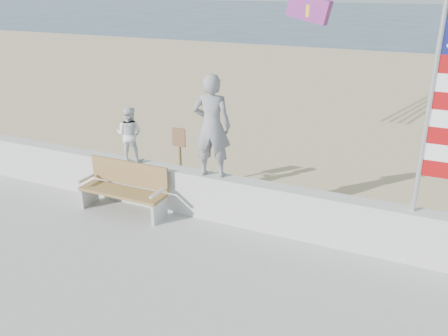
{
  "coord_description": "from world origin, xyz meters",
  "views": [
    {
      "loc": [
        3.56,
        -5.49,
        4.52
      ],
      "look_at": [
        0.2,
        1.8,
        1.35
      ],
      "focal_mm": 38.0,
      "sensor_mm": 36.0,
      "label": 1
    }
  ],
  "objects_px": {
    "adult": "(212,126)",
    "child": "(129,134)",
    "bench": "(125,187)",
    "flag": "(441,94)"
  },
  "relations": [
    {
      "from": "adult",
      "to": "child",
      "type": "distance_m",
      "value": 1.89
    },
    {
      "from": "bench",
      "to": "flag",
      "type": "xyz_separation_m",
      "value": [
        5.45,
        0.45,
        2.3
      ]
    },
    {
      "from": "adult",
      "to": "child",
      "type": "bearing_deg",
      "value": -12.34
    },
    {
      "from": "adult",
      "to": "flag",
      "type": "height_order",
      "value": "flag"
    },
    {
      "from": "adult",
      "to": "flag",
      "type": "xyz_separation_m",
      "value": [
        3.72,
        -0.0,
        0.95
      ]
    },
    {
      "from": "adult",
      "to": "flag",
      "type": "distance_m",
      "value": 3.84
    },
    {
      "from": "child",
      "to": "bench",
      "type": "bearing_deg",
      "value": 95.44
    },
    {
      "from": "child",
      "to": "adult",
      "type": "bearing_deg",
      "value": 170.02
    },
    {
      "from": "child",
      "to": "bench",
      "type": "relative_size",
      "value": 0.63
    },
    {
      "from": "adult",
      "to": "flag",
      "type": "bearing_deg",
      "value": 167.66
    }
  ]
}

